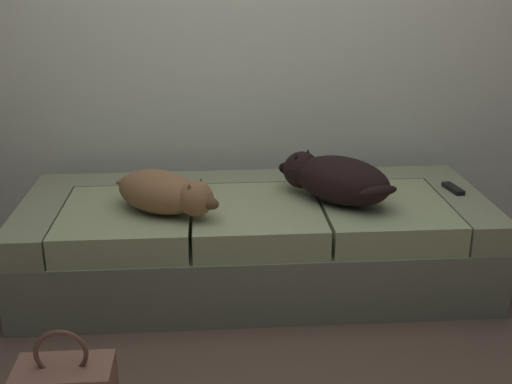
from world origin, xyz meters
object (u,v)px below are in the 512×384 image
Objects in this scene: couch at (255,240)px; dog_dark at (335,179)px; dog_tan at (165,193)px; tv_remote at (453,188)px.

dog_dark is (0.36, -0.06, 0.33)m from couch.
couch is 0.53m from dog_tan.
dog_dark is (0.77, 0.09, 0.01)m from dog_tan.
dog_tan is 3.40× the size of tv_remote.
dog_tan is 0.93× the size of dog_dark.
dog_tan is 1.38m from tv_remote.
couch is 0.49m from dog_dark.
dog_dark is at bearing -9.16° from couch.
tv_remote is at bearing 7.83° from dog_tan.
dog_tan is at bearing 178.95° from tv_remote.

